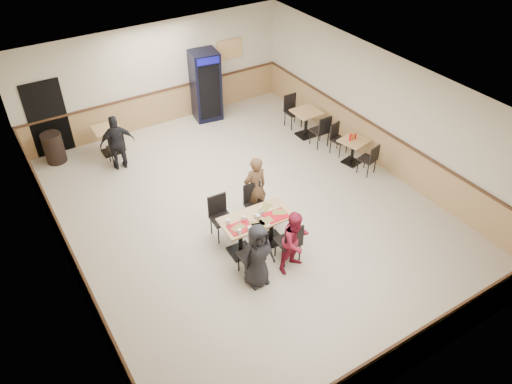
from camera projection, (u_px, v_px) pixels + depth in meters
ground at (247, 212)px, 11.66m from camera, size 10.00×10.00×0.00m
room_shell at (254, 125)px, 13.78m from camera, size 10.00×10.00×10.00m
main_table at (256, 227)px, 10.43m from camera, size 1.54×0.82×0.81m
main_chairs at (254, 229)px, 10.42m from camera, size 1.41×1.82×1.02m
diner_woman_left at (258, 256)px, 9.49m from camera, size 0.71×0.46×1.44m
diner_woman_right at (296, 241)px, 9.84m from camera, size 0.76×0.64×1.40m
diner_man_opposite at (255, 188)px, 11.09m from camera, size 0.59×0.40×1.58m
lone_diner at (117, 143)px, 12.69m from camera, size 0.92×0.48×1.51m
tabletop_clutter at (257, 220)px, 10.15m from camera, size 1.33×0.70×0.12m
side_table_near at (353, 148)px, 13.04m from camera, size 0.78×0.78×0.69m
side_table_near_chair_south at (367, 158)px, 12.68m from camera, size 0.49×0.49×0.88m
side_table_near_chair_north at (339, 139)px, 13.43m from camera, size 0.49×0.49×0.88m
side_table_far at (306, 120)px, 14.13m from camera, size 0.73×0.73×0.78m
side_table_far_chair_south at (320, 130)px, 13.73m from camera, size 0.46×0.46×0.99m
side_table_far_chair_north at (294, 112)px, 14.57m from camera, size 0.46×0.46×0.99m
condiment_caddy at (352, 137)px, 12.87m from camera, size 0.23×0.06×0.20m
back_table at (108, 137)px, 13.42m from camera, size 0.71×0.71×0.75m
back_table_chair_lone at (116, 147)px, 13.03m from camera, size 0.45×0.45×0.96m
pepsi_cooler at (206, 86)px, 14.71m from camera, size 0.89×0.89×2.07m
trash_bin at (54, 148)px, 13.13m from camera, size 0.52×0.52×0.83m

